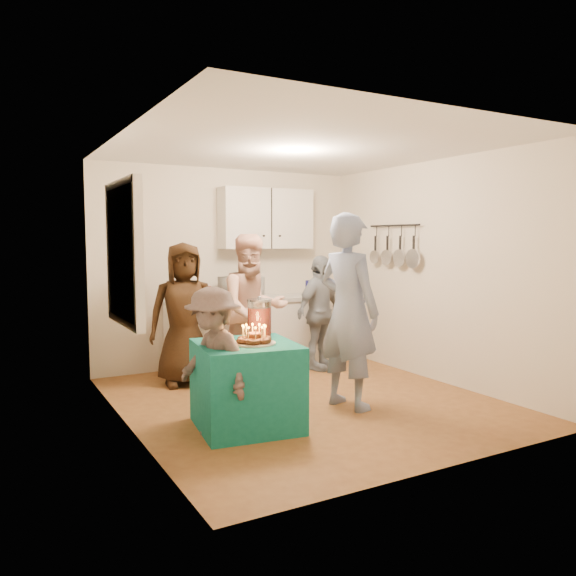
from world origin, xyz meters
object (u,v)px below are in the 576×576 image
party_table (247,385)px  woman_back_right (319,313)px  microwave (241,288)px  man_birthday (348,311)px  punch_jar (259,319)px  child_near_left (213,362)px  woman_back_center (253,310)px  counter (252,334)px  woman_back_left (184,314)px

party_table → woman_back_right: size_ratio=0.58×
microwave → man_birthday: 2.12m
punch_jar → microwave: bearing=70.3°
man_birthday → woman_back_right: man_birthday is taller
microwave → child_near_left: (-1.28, -2.25, -0.41)m
punch_jar → woman_back_right: woman_back_right is taller
man_birthday → woman_back_center: man_birthday is taller
man_birthday → woman_back_right: (0.63, 1.53, -0.23)m
counter → man_birthday: bearing=-88.2°
party_table → man_birthday: bearing=3.3°
party_table → child_near_left: size_ratio=0.67×
microwave → punch_jar: 2.09m
man_birthday → woman_back_center: 1.30m
counter → microwave: 0.64m
counter → microwave: bearing=180.0°
counter → woman_back_right: bearing=-39.5°
counter → woman_back_left: (-1.08, -0.47, 0.39)m
punch_jar → woman_back_center: woman_back_center is taller
party_table → man_birthday: size_ratio=0.44×
man_birthday → child_near_left: size_ratio=1.51×
child_near_left → woman_back_right: bearing=113.2°
punch_jar → woman_back_left: woman_back_left is taller
man_birthday → child_near_left: 1.53m
woman_back_center → man_birthday: bearing=-66.7°
woman_back_left → woman_back_center: woman_back_center is taller
party_table → man_birthday: 1.29m
child_near_left → woman_back_center: bearing=127.8°
party_table → woman_back_right: (1.77, 1.60, 0.36)m
man_birthday → woman_back_right: 1.67m
counter → woman_back_center: size_ratio=1.27×
punch_jar → woman_back_left: (-0.23, 1.49, -0.11)m
woman_back_left → woman_back_center: bearing=-21.1°
party_table → woman_back_right: bearing=42.1°
counter → microwave: (-0.15, 0.00, 0.62)m
man_birthday → child_near_left: bearing=81.4°
punch_jar → child_near_left: size_ratio=0.27×
party_table → punch_jar: punch_jar is taller
woman_back_center → counter: bearing=68.0°
party_table → woman_back_center: 1.53m
punch_jar → woman_back_center: size_ratio=0.20×
party_table → counter: bearing=63.6°
party_table → woman_back_right: 2.41m
party_table → punch_jar: bearing=41.9°
counter → man_birthday: man_birthday is taller
microwave → child_near_left: bearing=-128.6°
woman_back_left → child_near_left: size_ratio=1.28×
microwave → woman_back_center: (-0.25, -0.89, -0.18)m
counter → child_near_left: child_near_left is taller
party_table → microwave: bearing=66.7°
microwave → punch_jar: microwave is taller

